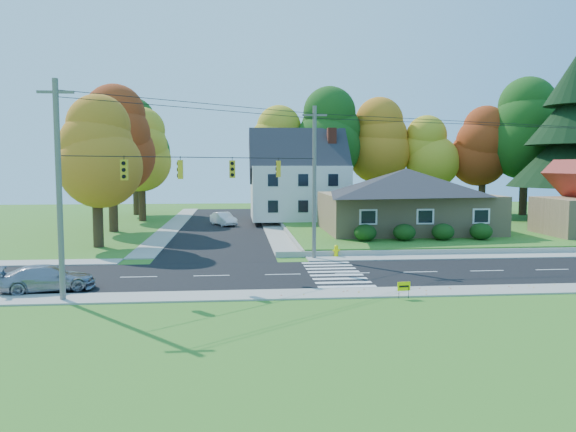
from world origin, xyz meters
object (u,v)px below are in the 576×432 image
(fire_hydrant, at_px, (336,251))
(silver_sedan, at_px, (48,278))
(white_car, at_px, (224,219))
(ranch_house, at_px, (406,199))

(fire_hydrant, bearing_deg, silver_sedan, -150.99)
(silver_sedan, relative_size, white_car, 1.10)
(silver_sedan, height_order, fire_hydrant, silver_sedan)
(white_car, bearing_deg, fire_hydrant, -93.38)
(ranch_house, relative_size, silver_sedan, 3.30)
(fire_hydrant, bearing_deg, white_car, 111.20)
(silver_sedan, relative_size, fire_hydrant, 5.26)
(ranch_house, height_order, fire_hydrant, ranch_house)
(silver_sedan, distance_m, white_car, 30.48)
(silver_sedan, distance_m, fire_hydrant, 18.18)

